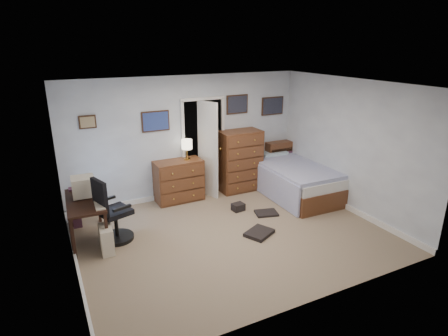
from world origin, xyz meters
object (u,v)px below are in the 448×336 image
at_px(low_dresser, 179,181).
at_px(bed, 292,178).
at_px(office_chair, 112,217).
at_px(computer_desk, 80,210).
at_px(tall_dresser, 240,161).

distance_m(low_dresser, bed, 2.40).
height_order(office_chair, low_dresser, office_chair).
relative_size(computer_desk, bed, 0.55).
xyz_separation_m(office_chair, low_dresser, (1.54, 1.10, -0.00)).
xyz_separation_m(tall_dresser, bed, (0.88, -0.72, -0.32)).
height_order(low_dresser, bed, low_dresser).
bearing_deg(computer_desk, bed, 3.97).
bearing_deg(computer_desk, tall_dresser, 16.30).
distance_m(tall_dresser, bed, 1.19).
height_order(office_chair, bed, office_chair).
relative_size(office_chair, tall_dresser, 0.83).
distance_m(office_chair, tall_dresser, 3.14).
bearing_deg(computer_desk, low_dresser, 25.71).
height_order(computer_desk, tall_dresser, tall_dresser).
relative_size(low_dresser, tall_dresser, 0.72).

